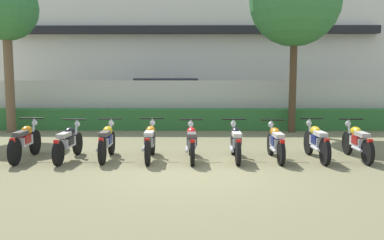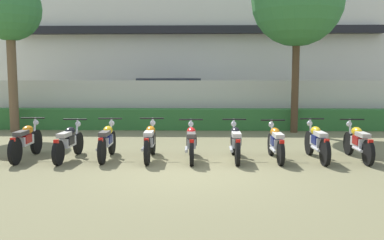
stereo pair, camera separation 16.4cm
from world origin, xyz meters
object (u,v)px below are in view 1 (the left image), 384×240
Objects in this scene: motorcycle_in_row_1 at (68,142)px; motorcycle_in_row_4 at (191,142)px; tree_near_inspector at (6,11)px; motorcycle_in_row_3 at (150,141)px; motorcycle_in_row_8 at (357,141)px; motorcycle_in_row_2 at (107,141)px; motorcycle_in_row_7 at (316,141)px; motorcycle_in_row_5 at (236,142)px; motorcycle_in_row_6 at (276,142)px; motorcycle_in_row_0 at (25,141)px; tree_far_side at (295,1)px; parked_car at (169,100)px.

motorcycle_in_row_4 reaches higher than motorcycle_in_row_1.
tree_near_inspector reaches higher than motorcycle_in_row_3.
motorcycle_in_row_2 is at bearing 90.71° from motorcycle_in_row_8.
motorcycle_in_row_4 is 3.02m from motorcycle_in_row_7.
motorcycle_in_row_2 is (4.44, -4.70, -3.79)m from tree_near_inspector.
motorcycle_in_row_5 is 1.05× the size of motorcycle_in_row_6.
motorcycle_in_row_3 is 1.07× the size of motorcycle_in_row_6.
motorcycle_in_row_0 is at bearing 89.62° from motorcycle_in_row_7.
motorcycle_in_row_2 is (1.97, 0.07, -0.01)m from motorcycle_in_row_0.
tree_far_side is 3.23× the size of motorcycle_in_row_3.
motorcycle_in_row_4 is at bearing 92.97° from motorcycle_in_row_5.
motorcycle_in_row_0 is at bearing -146.83° from tree_far_side.
tree_far_side reaches higher than motorcycle_in_row_7.
motorcycle_in_row_7 is (7.04, 0.09, -0.00)m from motorcycle_in_row_0.
parked_car reaches higher than motorcycle_in_row_2.
tree_far_side is 6.36m from motorcycle_in_row_8.
motorcycle_in_row_5 is (2.06, 0.02, -0.01)m from motorcycle_in_row_3.
motorcycle_in_row_1 is 5.99m from motorcycle_in_row_7.
tree_near_inspector is 10.01m from tree_far_side.
tree_near_inspector reaches higher than motorcycle_in_row_6.
motorcycle_in_row_2 is 0.95× the size of motorcycle_in_row_3.
motorcycle_in_row_5 is (5.09, 0.07, -0.01)m from motorcycle_in_row_0.
motorcycle_in_row_3 reaches higher than motorcycle_in_row_6.
motorcycle_in_row_1 is (3.52, -4.79, -3.80)m from tree_near_inspector.
motorcycle_in_row_3 reaches higher than motorcycle_in_row_8.
motorcycle_in_row_1 is (-6.48, -4.94, -4.15)m from tree_far_side.
motorcycle_in_row_3 is 1.02× the size of motorcycle_in_row_8.
tree_near_inspector is at bearing 25.57° from motorcycle_in_row_0.
motorcycle_in_row_1 is 1.00× the size of motorcycle_in_row_7.
motorcycle_in_row_5 is at bearing 89.55° from motorcycle_in_row_7.
tree_far_side is at bearing -17.89° from motorcycle_in_row_6.
tree_far_side is at bearing -50.55° from motorcycle_in_row_1.
motorcycle_in_row_0 is at bearing 90.84° from motorcycle_in_row_5.
motorcycle_in_row_4 is at bearing -87.28° from motorcycle_in_row_1.
parked_car reaches higher than motorcycle_in_row_0.
motorcycle_in_row_2 is 0.94× the size of motorcycle_in_row_7.
motorcycle_in_row_8 is at bearing -23.84° from tree_near_inspector.
parked_car is at bearing -21.07° from motorcycle_in_row_0.
motorcycle_in_row_5 is (3.12, -0.00, -0.01)m from motorcycle_in_row_2.
motorcycle_in_row_6 is at bearing -91.77° from motorcycle_in_row_2.
motorcycle_in_row_7 reaches higher than motorcycle_in_row_2.
motorcycle_in_row_5 is at bearing -81.46° from parked_car.
tree_far_side is 3.45× the size of motorcycle_in_row_6.
parked_car is at bearing 33.27° from tree_near_inspector.
motorcycle_in_row_3 is (5.49, -4.72, -3.79)m from tree_near_inspector.
motorcycle_in_row_8 reaches higher than motorcycle_in_row_1.
motorcycle_in_row_3 is (1.06, -0.02, 0.00)m from motorcycle_in_row_2.
tree_near_inspector is at bearing 66.34° from motorcycle_in_row_8.
parked_car is at bearing -8.09° from motorcycle_in_row_2.
tree_far_side is 3.33× the size of motorcycle_in_row_4.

